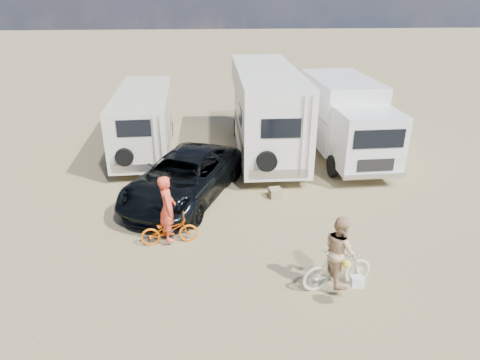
{
  "coord_description": "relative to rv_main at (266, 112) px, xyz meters",
  "views": [
    {
      "loc": [
        -2.02,
        -10.47,
        6.66
      ],
      "look_at": [
        -1.22,
        1.34,
        1.3
      ],
      "focal_mm": 31.68,
      "sensor_mm": 36.0,
      "label": 1
    }
  ],
  "objects": [
    {
      "name": "rv_left",
      "position": [
        -5.24,
        0.42,
        -0.48
      ],
      "size": [
        2.52,
        6.99,
        2.69
      ],
      "primitive_type": null,
      "rotation": [
        0.0,
        0.0,
        0.05
      ],
      "color": "beige",
      "rests_on": "ground"
    },
    {
      "name": "bike_parked",
      "position": [
        3.83,
        -1.77,
        -1.33
      ],
      "size": [
        1.95,
        1.52,
        0.99
      ],
      "primitive_type": "imported",
      "rotation": [
        0.0,
        0.0,
        1.04
      ],
      "color": "#282A27",
      "rests_on": "ground"
    },
    {
      "name": "rider_woman",
      "position": [
        0.6,
        -9.41,
        -0.94
      ],
      "size": [
        0.83,
        0.98,
        1.77
      ],
      "primitive_type": "imported",
      "rotation": [
        0.0,
        0.0,
        1.77
      ],
      "color": "tan",
      "rests_on": "ground"
    },
    {
      "name": "ground",
      "position": [
        -0.28,
        -7.12,
        -1.83
      ],
      "size": [
        140.0,
        140.0,
        0.0
      ],
      "primitive_type": "plane",
      "color": "#9D895D",
      "rests_on": "ground"
    },
    {
      "name": "box_truck",
      "position": [
        3.3,
        -0.78,
        -0.22
      ],
      "size": [
        2.68,
        6.75,
        3.22
      ],
      "primitive_type": null,
      "rotation": [
        0.0,
        0.0,
        0.04
      ],
      "color": "silver",
      "rests_on": "ground"
    },
    {
      "name": "cooler",
      "position": [
        0.41,
        -2.91,
        -1.59
      ],
      "size": [
        0.65,
        0.51,
        0.47
      ],
      "primitive_type": "cube",
      "rotation": [
        0.0,
        0.0,
        0.14
      ],
      "color": "#1A5F81",
      "rests_on": "ground"
    },
    {
      "name": "bike_woman",
      "position": [
        0.6,
        -9.41,
        -1.29
      ],
      "size": [
        1.87,
        0.86,
        1.08
      ],
      "primitive_type": "imported",
      "rotation": [
        0.0,
        0.0,
        1.77
      ],
      "color": "beige",
      "rests_on": "ground"
    },
    {
      "name": "bike_man",
      "position": [
        -3.6,
        -7.16,
        -1.4
      ],
      "size": [
        1.68,
        0.79,
        0.85
      ],
      "primitive_type": "imported",
      "rotation": [
        0.0,
        0.0,
        1.71
      ],
      "color": "#EB6108",
      "rests_on": "ground"
    },
    {
      "name": "rv_main",
      "position": [
        0.0,
        0.0,
        0.0
      ],
      "size": [
        2.47,
        8.11,
        3.66
      ],
      "primitive_type": null,
      "rotation": [
        0.0,
        0.0,
        0.0
      ],
      "color": "white",
      "rests_on": "ground"
    },
    {
      "name": "rider_man",
      "position": [
        -3.6,
        -7.16,
        -0.87
      ],
      "size": [
        0.55,
        0.76,
        1.91
      ],
      "primitive_type": "imported",
      "rotation": [
        0.0,
        0.0,
        1.71
      ],
      "color": "#F14C2D",
      "rests_on": "ground"
    },
    {
      "name": "crate",
      "position": [
        -0.18,
        -4.46,
        -1.66
      ],
      "size": [
        0.48,
        0.48,
        0.33
      ],
      "primitive_type": "cube",
      "rotation": [
        0.0,
        0.0,
        0.18
      ],
      "color": "#8C7652",
      "rests_on": "ground"
    },
    {
      "name": "dark_suv",
      "position": [
        -3.33,
        -4.3,
        -1.04
      ],
      "size": [
        4.6,
        6.23,
        1.57
      ],
      "primitive_type": "imported",
      "rotation": [
        0.0,
        0.0,
        -0.4
      ],
      "color": "black",
      "rests_on": "ground"
    }
  ]
}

